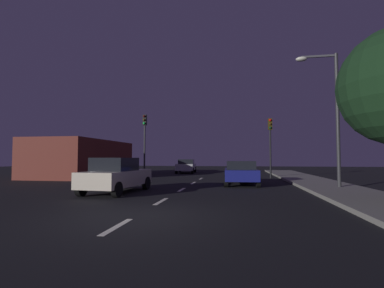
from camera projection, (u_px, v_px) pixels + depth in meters
name	position (u px, v px, depth m)	size (l,w,h in m)	color
ground_plane	(184.00, 188.00, 14.55)	(80.00, 80.00, 0.00)	black
sidewalk_curb_right	(338.00, 190.00, 13.35)	(3.00, 40.00, 0.15)	gray
lane_stripe_nearest	(117.00, 226.00, 6.46)	(0.16, 1.60, 0.01)	silver
lane_stripe_second	(161.00, 201.00, 10.21)	(0.16, 1.60, 0.01)	silver
lane_stripe_third	(182.00, 190.00, 13.96)	(0.16, 1.60, 0.01)	silver
lane_stripe_fourth	(193.00, 183.00, 17.70)	(0.16, 1.60, 0.01)	silver
lane_stripe_fifth	(201.00, 179.00, 21.45)	(0.16, 1.60, 0.01)	silver
traffic_signal_left	(145.00, 133.00, 23.66)	(0.32, 0.38, 5.26)	#2D2D30
traffic_signal_right	(270.00, 136.00, 21.99)	(0.32, 0.38, 4.70)	black
car_stopped_ahead	(241.00, 172.00, 16.62)	(2.09, 4.13, 1.41)	navy
car_adjacent_lane	(117.00, 175.00, 12.83)	(2.08, 4.27, 1.60)	beige
car_oncoming_far	(186.00, 166.00, 29.55)	(2.09, 4.09, 1.44)	silver
street_lamp_right	(330.00, 106.00, 14.21)	(2.06, 0.36, 6.94)	#2D2D30
storefront_left	(83.00, 158.00, 24.38)	(5.06, 9.98, 3.09)	maroon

